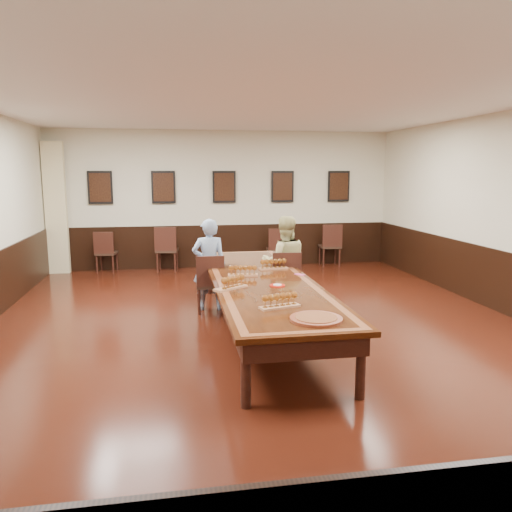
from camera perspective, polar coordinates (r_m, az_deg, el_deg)
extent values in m
cube|color=black|center=(7.27, 0.67, -8.54)|extent=(8.00, 10.00, 0.02)
cube|color=white|center=(6.97, 0.72, 17.51)|extent=(8.00, 10.00, 0.02)
cube|color=beige|center=(11.88, -3.68, 6.46)|extent=(8.00, 0.02, 3.20)
cube|color=beige|center=(2.27, 24.35, -8.07)|extent=(8.00, 0.02, 3.20)
imported|color=#4470AB|center=(8.17, -5.38, -0.99)|extent=(0.56, 0.37, 1.51)
imported|color=#CBC57F|center=(8.25, 3.27, -0.75)|extent=(0.82, 0.67, 1.54)
cube|color=#ED4F8D|center=(7.38, 5.00, -2.13)|extent=(0.15, 0.16, 0.01)
cube|color=beige|center=(11.90, -21.90, 5.07)|extent=(0.45, 0.18, 2.90)
cube|color=black|center=(11.96, -3.61, 1.18)|extent=(7.98, 0.04, 1.00)
cube|color=black|center=(7.07, 0.68, -2.91)|extent=(1.40, 5.00, 0.06)
cube|color=#9C5A33|center=(7.06, 0.68, -2.65)|extent=(1.28, 4.88, 0.00)
cube|color=black|center=(7.06, 0.68, -2.64)|extent=(1.10, 4.70, 0.00)
cube|color=black|center=(7.11, 0.68, -4.09)|extent=(1.25, 4.85, 0.18)
cylinder|color=black|center=(4.91, -1.18, -13.29)|extent=(0.10, 0.10, 0.69)
cylinder|color=black|center=(5.19, 11.89, -12.18)|extent=(0.10, 0.10, 0.69)
cylinder|color=black|center=(9.33, -5.40, -2.22)|extent=(0.10, 0.10, 0.69)
cylinder|color=black|center=(9.49, 1.61, -1.99)|extent=(0.10, 0.10, 0.69)
cube|color=black|center=(11.84, -17.38, 7.48)|extent=(0.54, 0.03, 0.74)
cube|color=black|center=(11.82, -17.39, 7.48)|extent=(0.46, 0.01, 0.64)
cube|color=black|center=(11.74, -10.53, 7.74)|extent=(0.54, 0.03, 0.74)
cube|color=black|center=(11.72, -10.54, 7.74)|extent=(0.46, 0.01, 0.64)
cube|color=black|center=(11.80, -3.66, 7.89)|extent=(0.54, 0.03, 0.74)
cube|color=black|center=(11.78, -3.65, 7.89)|extent=(0.46, 0.01, 0.64)
cube|color=black|center=(12.03, 3.05, 7.93)|extent=(0.54, 0.03, 0.74)
cube|color=black|center=(12.01, 3.07, 7.93)|extent=(0.46, 0.01, 0.64)
cube|color=black|center=(12.41, 9.43, 7.87)|extent=(0.54, 0.03, 0.74)
cube|color=black|center=(12.40, 9.46, 7.87)|extent=(0.46, 0.01, 0.64)
cube|color=#A66D45|center=(7.27, -1.51, -2.20)|extent=(0.45, 0.19, 0.03)
cube|color=#A66D45|center=(7.77, 2.00, -1.44)|extent=(0.46, 0.19, 0.03)
cube|color=#A66D45|center=(6.47, -2.90, -3.69)|extent=(0.47, 0.38, 0.03)
cube|color=#A66D45|center=(5.59, 2.73, -5.83)|extent=(0.48, 0.26, 0.03)
cylinder|color=red|center=(6.63, 2.45, -3.41)|extent=(0.21, 0.21, 0.02)
cylinder|color=silver|center=(6.63, 2.46, -3.29)|extent=(0.11, 0.11, 0.01)
cylinder|color=#5E2212|center=(5.16, 6.88, -7.18)|extent=(0.64, 0.64, 0.04)
cylinder|color=#9C5A33|center=(5.16, 6.89, -6.95)|extent=(0.51, 0.51, 0.01)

